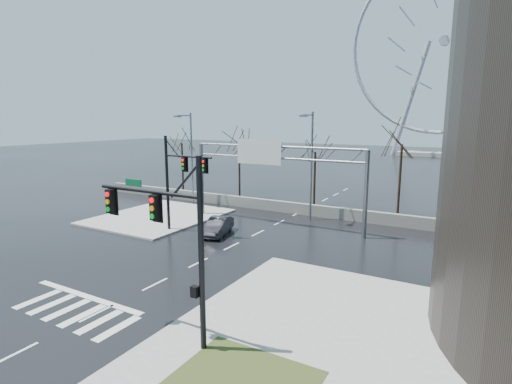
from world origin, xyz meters
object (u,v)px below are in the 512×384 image
Objects in this scene: sign_gantry at (271,167)px; ferris_wheel at (444,49)px; car at (218,226)px; signal_mast_near at (173,232)px; signal_mast_far at (177,175)px.

sign_gantry is 82.91m from ferris_wheel.
car is (-2.30, -4.91, -4.48)m from sign_gantry.
signal_mast_near is at bearing -76.26° from car.
signal_mast_near is at bearing -49.74° from signal_mast_far.
signal_mast_near is 0.16× the size of ferris_wheel.
signal_mast_near is 19.79m from sign_gantry.
signal_mast_near reaches higher than car.
ferris_wheel is (10.87, 86.04, 21.30)m from signal_mast_far.
signal_mast_far is at bearing -176.50° from car.
sign_gantry reaches higher than car.
signal_mast_near is 17.03m from signal_mast_far.
car is at bearing -95.16° from ferris_wheel.
signal_mast_far reaches higher than car.
signal_mast_near is 16.64m from car.
signal_mast_far is (-11.01, 13.00, -0.04)m from signal_mast_near.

